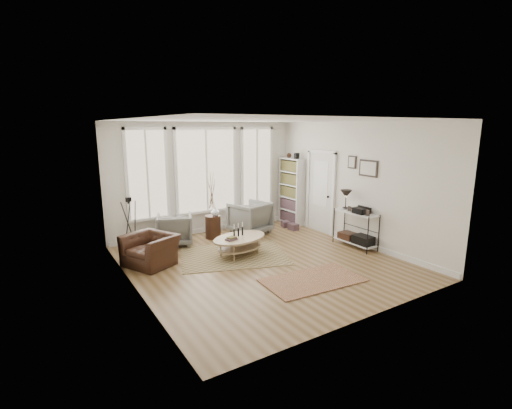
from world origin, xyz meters
TOP-DOWN VIEW (x-y plane):
  - room at (0.02, 0.03)m, footprint 5.50×5.54m
  - bay_window at (0.00, 2.71)m, footprint 4.14×0.12m
  - door at (2.57, 1.15)m, footprint 0.09×1.06m
  - bookcase at (2.44, 2.23)m, footprint 0.31×0.85m
  - low_shelf at (2.38, -0.30)m, footprint 0.38×1.08m
  - wall_art at (2.58, -0.27)m, footprint 0.04×0.88m
  - rug_main at (-0.33, 0.67)m, footprint 2.71×2.37m
  - rug_runner at (0.25, -1.29)m, footprint 1.89×1.14m
  - coffee_table at (-0.21, 0.62)m, footprint 1.48×1.14m
  - armchair_left at (-1.14, 2.12)m, footprint 1.04×1.06m
  - armchair_right at (0.89, 2.00)m, footprint 1.10×1.12m
  - side_table at (-0.14, 2.11)m, footprint 0.39×0.39m
  - vase at (-0.09, 2.07)m, footprint 0.28×0.28m
  - accent_chair at (-2.03, 1.10)m, footprint 1.24×1.18m
  - tripod_camera at (-2.19, 1.99)m, footprint 0.45×0.45m
  - book_stack_near at (2.05, 1.98)m, footprint 0.26×0.29m
  - book_stack_far at (2.05, 1.62)m, footprint 0.21×0.27m

SIDE VIEW (x-z plane):
  - rug_main at x=-0.33m, z-range 0.00..0.01m
  - rug_runner at x=0.25m, z-range 0.01..0.02m
  - book_stack_near at x=2.05m, z-range 0.00..0.16m
  - book_stack_far at x=2.05m, z-range 0.00..0.17m
  - accent_chair at x=-2.03m, z-range 0.00..0.63m
  - coffee_table at x=-0.21m, z-range 0.02..0.63m
  - armchair_left at x=-1.14m, z-range 0.00..0.75m
  - armchair_right at x=0.89m, z-range 0.00..0.84m
  - low_shelf at x=2.38m, z-range -0.14..1.16m
  - tripod_camera at x=-2.19m, z-range -0.05..1.23m
  - vase at x=-0.09m, z-range 0.58..0.80m
  - side_table at x=-0.14m, z-range -0.03..1.59m
  - bookcase at x=2.44m, z-range -0.07..1.99m
  - door at x=2.57m, z-range 0.01..2.23m
  - room at x=0.02m, z-range -0.02..2.88m
  - bay_window at x=0.00m, z-range 0.49..2.73m
  - wall_art at x=2.58m, z-range 1.66..2.10m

